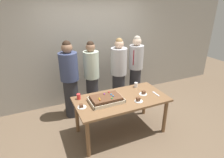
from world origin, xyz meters
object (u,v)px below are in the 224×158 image
at_px(sheet_cake, 106,99).
at_px(drink_cup_middle, 136,85).
at_px(plated_slice_near_left, 82,107).
at_px(person_green_shirt_behind, 119,73).
at_px(person_serving_front, 92,76).
at_px(person_striped_tie_right, 70,79).
at_px(drink_cup_nearest, 79,97).
at_px(plated_slice_far_left, 143,93).
at_px(cake_server_utensil, 156,94).
at_px(person_left_edge_reaching, 136,68).
at_px(party_table, 121,103).
at_px(plated_slice_near_right, 138,100).

bearing_deg(sheet_cake, drink_cup_middle, 20.93).
xyz_separation_m(plated_slice_near_left, person_green_shirt_behind, (1.16, 0.96, 0.09)).
bearing_deg(person_green_shirt_behind, sheet_cake, 0.01).
relative_size(plated_slice_near_left, person_serving_front, 0.09).
distance_m(person_serving_front, person_striped_tie_right, 0.50).
relative_size(person_serving_front, person_striped_tie_right, 0.96).
bearing_deg(drink_cup_nearest, person_green_shirt_behind, 29.99).
bearing_deg(person_striped_tie_right, person_serving_front, 71.82).
height_order(plated_slice_far_left, person_striped_tie_right, person_striped_tie_right).
height_order(sheet_cake, cake_server_utensil, sheet_cake).
distance_m(plated_slice_near_left, person_striped_tie_right, 0.98).
relative_size(plated_slice_near_left, person_striped_tie_right, 0.09).
height_order(cake_server_utensil, person_left_edge_reaching, person_left_edge_reaching).
height_order(drink_cup_nearest, person_left_edge_reaching, person_left_edge_reaching).
xyz_separation_m(cake_server_utensil, person_left_edge_reaching, (0.22, 1.13, 0.11)).
height_order(plated_slice_near_left, cake_server_utensil, plated_slice_near_left).
bearing_deg(cake_server_utensil, person_striped_tie_right, 142.42).
bearing_deg(cake_server_utensil, person_left_edge_reaching, 79.18).
bearing_deg(drink_cup_middle, party_table, -147.91).
distance_m(drink_cup_nearest, person_left_edge_reaching, 1.77).
distance_m(sheet_cake, plated_slice_far_left, 0.76).
bearing_deg(person_striped_tie_right, sheet_cake, 0.01).
height_order(party_table, person_striped_tie_right, person_striped_tie_right).
height_order(plated_slice_near_left, plated_slice_near_right, plated_slice_near_right).
xyz_separation_m(plated_slice_far_left, person_green_shirt_behind, (-0.04, 0.98, 0.09)).
bearing_deg(drink_cup_middle, plated_slice_near_left, -165.64).
xyz_separation_m(plated_slice_near_right, drink_cup_nearest, (-0.95, 0.52, 0.02)).
distance_m(party_table, plated_slice_near_left, 0.76).
bearing_deg(sheet_cake, person_striped_tie_right, 113.90).
xyz_separation_m(drink_cup_nearest, person_green_shirt_behind, (1.13, 0.65, 0.06)).
bearing_deg(plated_slice_near_right, person_striped_tie_right, 128.65).
bearing_deg(drink_cup_middle, person_left_edge_reaching, 59.81).
bearing_deg(person_striped_tie_right, cake_server_utensil, 28.52).
bearing_deg(party_table, drink_cup_nearest, 157.38).
height_order(party_table, plated_slice_far_left, plated_slice_far_left).
relative_size(sheet_cake, plated_slice_near_left, 3.94).
height_order(cake_server_utensil, person_serving_front, person_serving_front).
bearing_deg(person_left_edge_reaching, drink_cup_middle, 19.86).
xyz_separation_m(plated_slice_near_right, person_green_shirt_behind, (0.18, 1.18, 0.08)).
bearing_deg(party_table, sheet_cake, 178.66).
bearing_deg(drink_cup_nearest, drink_cup_middle, 0.51).
distance_m(cake_server_utensil, person_striped_tie_right, 1.78).
bearing_deg(party_table, person_green_shirt_behind, 66.54).
bearing_deg(person_striped_tie_right, person_green_shirt_behind, 65.38).
height_order(plated_slice_near_left, person_green_shirt_behind, person_green_shirt_behind).
distance_m(plated_slice_near_right, drink_cup_middle, 0.60).
bearing_deg(sheet_cake, party_table, -1.34).
xyz_separation_m(person_serving_front, person_green_shirt_behind, (0.64, -0.06, 0.01)).
xyz_separation_m(person_green_shirt_behind, person_striped_tie_right, (-1.14, 0.01, 0.02)).
bearing_deg(plated_slice_far_left, person_striped_tie_right, 139.72).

